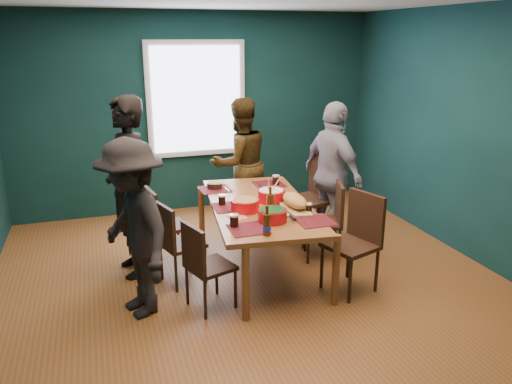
% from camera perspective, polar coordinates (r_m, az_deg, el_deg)
% --- Properties ---
extents(room, '(5.01, 5.01, 2.71)m').
position_cam_1_polar(room, '(4.84, -1.51, 5.50)').
color(room, brown).
rests_on(room, ground).
extents(dining_table, '(1.19, 2.04, 0.74)m').
position_cam_1_polar(dining_table, '(5.10, 0.46, -2.10)').
color(dining_table, brown).
rests_on(dining_table, floor).
extents(chair_left_far, '(0.44, 0.44, 0.84)m').
position_cam_1_polar(chair_left_far, '(5.41, -10.85, -3.23)').
color(chair_left_far, '#311C10').
rests_on(chair_left_far, floor).
extents(chair_left_mid, '(0.48, 0.48, 0.84)m').
position_cam_1_polar(chair_left_mid, '(4.94, -9.28, -5.22)').
color(chair_left_mid, '#311C10').
rests_on(chair_left_mid, floor).
extents(chair_left_near, '(0.47, 0.47, 0.82)m').
position_cam_1_polar(chair_left_near, '(4.46, -6.11, -7.79)').
color(chair_left_near, '#311C10').
rests_on(chair_left_near, floor).
extents(chair_right_far, '(0.56, 0.56, 1.03)m').
position_cam_1_polar(chair_right_far, '(5.99, 6.70, 0.13)').
color(chair_right_far, '#311C10').
rests_on(chair_right_far, floor).
extents(chair_right_mid, '(0.49, 0.49, 0.86)m').
position_cam_1_polar(chair_right_mid, '(5.51, 8.50, -2.63)').
color(chair_right_mid, '#311C10').
rests_on(chair_right_mid, floor).
extents(chair_right_near, '(0.55, 0.55, 0.95)m').
position_cam_1_polar(chair_right_near, '(4.88, 11.53, -4.78)').
color(chair_right_near, '#311C10').
rests_on(chair_right_near, floor).
extents(person_far_left, '(0.53, 0.72, 1.84)m').
position_cam_1_polar(person_far_left, '(5.14, -14.33, 0.46)').
color(person_far_left, black).
rests_on(person_far_left, floor).
extents(person_back, '(0.91, 0.77, 1.65)m').
position_cam_1_polar(person_back, '(6.34, -1.81, 3.29)').
color(person_back, black).
rests_on(person_back, floor).
extents(person_right, '(0.58, 1.04, 1.68)m').
position_cam_1_polar(person_right, '(5.82, 8.77, 1.97)').
color(person_right, white).
rests_on(person_right, floor).
extents(person_near_left, '(0.87, 1.15, 1.58)m').
position_cam_1_polar(person_near_left, '(4.40, -13.82, -4.15)').
color(person_near_left, black).
rests_on(person_near_left, floor).
extents(bowl_salad, '(0.28, 0.28, 0.12)m').
position_cam_1_polar(bowl_salad, '(4.86, -1.24, -1.45)').
color(bowl_salad, red).
rests_on(bowl_salad, dining_table).
extents(bowl_dumpling, '(0.29, 0.29, 0.27)m').
position_cam_1_polar(bowl_dumpling, '(5.15, 1.74, -0.34)').
color(bowl_dumpling, red).
rests_on(bowl_dumpling, dining_table).
extents(bowl_herbs, '(0.27, 0.27, 0.12)m').
position_cam_1_polar(bowl_herbs, '(4.59, 1.90, -2.62)').
color(bowl_herbs, red).
rests_on(bowl_herbs, dining_table).
extents(cutting_board, '(0.38, 0.68, 0.15)m').
position_cam_1_polar(cutting_board, '(4.93, 4.43, -1.15)').
color(cutting_board, tan).
rests_on(cutting_board, dining_table).
extents(small_bowl, '(0.17, 0.17, 0.07)m').
position_cam_1_polar(small_bowl, '(5.60, -4.75, 0.79)').
color(small_bowl, black).
rests_on(small_bowl, dining_table).
extents(beer_bottle_a, '(0.07, 0.07, 0.26)m').
position_cam_1_polar(beer_bottle_a, '(4.26, 1.25, -3.75)').
color(beer_bottle_a, '#45220C').
rests_on(beer_bottle_a, dining_table).
extents(beer_bottle_b, '(0.07, 0.07, 0.27)m').
position_cam_1_polar(beer_bottle_b, '(4.76, 1.64, -1.31)').
color(beer_bottle_b, '#45220C').
rests_on(beer_bottle_b, dining_table).
extents(cola_glass_a, '(0.08, 0.08, 0.12)m').
position_cam_1_polar(cola_glass_a, '(4.46, -2.52, -3.22)').
color(cola_glass_a, black).
rests_on(cola_glass_a, dining_table).
extents(cola_glass_b, '(0.06, 0.06, 0.09)m').
position_cam_1_polar(cola_glass_b, '(4.84, 6.06, -1.77)').
color(cola_glass_b, black).
rests_on(cola_glass_b, dining_table).
extents(cola_glass_c, '(0.08, 0.08, 0.11)m').
position_cam_1_polar(cola_glass_c, '(5.71, 2.29, 1.43)').
color(cola_glass_c, black).
rests_on(cola_glass_c, dining_table).
extents(cola_glass_d, '(0.08, 0.08, 0.11)m').
position_cam_1_polar(cola_glass_d, '(5.04, -3.91, -0.85)').
color(cola_glass_d, black).
rests_on(cola_glass_d, dining_table).
extents(napkin_a, '(0.13, 0.13, 0.00)m').
position_cam_1_polar(napkin_a, '(5.22, 4.07, -0.86)').
color(napkin_a, '#E06E5E').
rests_on(napkin_a, dining_table).
extents(napkin_b, '(0.18, 0.18, 0.00)m').
position_cam_1_polar(napkin_b, '(4.71, -2.16, -2.88)').
color(napkin_b, '#E06E5E').
rests_on(napkin_b, dining_table).
extents(napkin_c, '(0.15, 0.15, 0.00)m').
position_cam_1_polar(napkin_c, '(4.55, 6.95, -3.74)').
color(napkin_c, '#E06E5E').
rests_on(napkin_c, dining_table).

